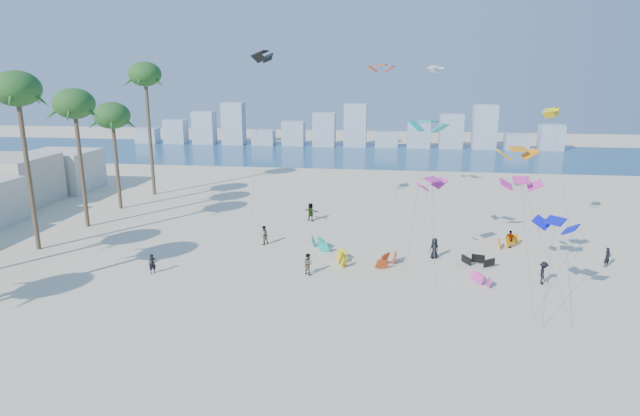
# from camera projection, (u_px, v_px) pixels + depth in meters

# --- Properties ---
(ground) EXTENTS (220.00, 220.00, 0.00)m
(ground) POSITION_uv_depth(u_px,v_px,m) (224.00, 365.00, 28.04)
(ground) COLOR beige
(ground) RESTS_ON ground
(ocean) EXTENTS (220.00, 220.00, 0.00)m
(ocean) POSITION_uv_depth(u_px,v_px,m) (344.00, 154.00, 97.10)
(ocean) COLOR navy
(ocean) RESTS_ON ground
(kitesurfer_near) EXTENTS (0.66, 0.64, 1.53)m
(kitesurfer_near) POSITION_uv_depth(u_px,v_px,m) (152.00, 264.00, 40.46)
(kitesurfer_near) COLOR black
(kitesurfer_near) RESTS_ON ground
(kitesurfer_mid) EXTENTS (1.02, 0.97, 1.65)m
(kitesurfer_mid) POSITION_uv_depth(u_px,v_px,m) (308.00, 264.00, 40.27)
(kitesurfer_mid) COLOR gray
(kitesurfer_mid) RESTS_ON ground
(kitesurfers_far) EXTENTS (28.83, 15.44, 1.85)m
(kitesurfers_far) POSITION_uv_depth(u_px,v_px,m) (395.00, 236.00, 46.71)
(kitesurfers_far) COLOR black
(kitesurfers_far) RESTS_ON ground
(grounded_kites) EXTENTS (18.91, 11.41, 0.94)m
(grounded_kites) POSITION_uv_depth(u_px,v_px,m) (414.00, 254.00, 43.58)
(grounded_kites) COLOR #BC3B12
(grounded_kites) RESTS_ON ground
(flying_kites) EXTENTS (28.35, 29.92, 17.21)m
(flying_kites) POSITION_uv_depth(u_px,v_px,m) (430.00, 115.00, 43.59)
(flying_kites) COLOR #E132A7
(flying_kites) RESTS_ON ground
(palm_row) EXTENTS (7.84, 44.80, 15.89)m
(palm_row) POSITION_uv_depth(u_px,v_px,m) (17.00, 113.00, 43.36)
(palm_row) COLOR brown
(palm_row) RESTS_ON ground
(distant_skyline) EXTENTS (85.00, 3.00, 8.40)m
(distant_skyline) POSITION_uv_depth(u_px,v_px,m) (342.00, 131.00, 106.06)
(distant_skyline) COLOR #9EADBF
(distant_skyline) RESTS_ON ground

